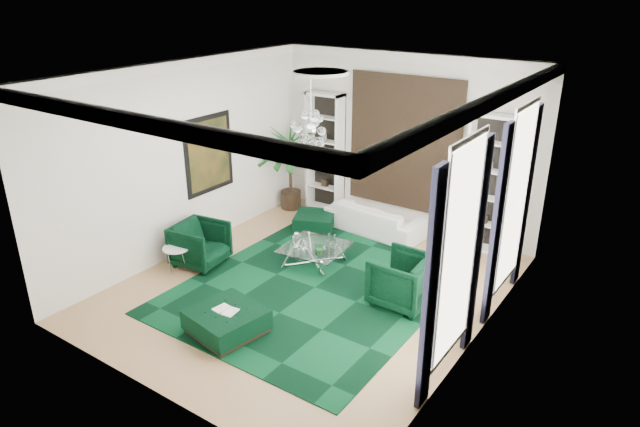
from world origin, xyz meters
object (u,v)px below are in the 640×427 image
Objects in this scene: armchair_left at (200,244)px; ottoman_side at (315,222)px; side_table at (178,260)px; palm at (290,156)px; sofa at (375,219)px; armchair_right at (403,280)px; ottoman_front at (227,322)px; coffee_table at (315,256)px.

armchair_left is 2.76m from ottoman_side.
palm is (-0.23, 3.84, 1.07)m from side_table.
ottoman_side is (-1.15, -0.64, -0.13)m from sofa.
armchair_left is 1.11× the size of ottoman_side.
palm is at bearing -119.17° from armchair_right.
armchair_left is at bearing 144.57° from ottoman_front.
armchair_left reaches higher than coffee_table.
armchair_right is 3.00m from ottoman_front.
coffee_table reaches higher than ottoman_side.
armchair_left is at bearing -146.52° from coffee_table.
palm is (-2.20, 2.14, 1.12)m from coffee_table.
armchair_left reaches higher than side_table.
sofa is at bearing 59.98° from side_table.
side_table is (-0.13, -0.48, -0.17)m from armchair_left.
coffee_table is (-2.04, 0.32, -0.25)m from armchair_right.
ottoman_front is 1.98× the size of side_table.
side_table is at bearing 156.22° from armchair_left.
palm is at bearing 93.39° from side_table.
ottoman_front is at bearing -133.83° from armchair_left.
sofa is 1.32m from ottoman_side.
side_table is (-4.01, -1.38, -0.20)m from armchair_right.
palm reaches higher than ottoman_front.
sofa is 4.23× the size of side_table.
armchair_left is 0.81× the size of coffee_table.
armchair_right reaches higher than ottoman_front.
sofa is 2.35× the size of armchair_left.
armchair_right is 0.85× the size of coffee_table.
armchair_right is at bearing -29.46° from ottoman_side.
armchair_right is 3.47m from ottoman_side.
coffee_table is at bearing 94.27° from ottoman_front.
coffee_table is at bearing -97.95° from armchair_right.
side_table is (-2.15, -3.72, -0.07)m from sofa.
armchair_left is at bearing 62.84° from sofa.
armchair_right reaches higher than coffee_table.
palm is (-4.24, 2.46, 0.87)m from armchair_right.
coffee_table is at bearing -64.91° from armchair_left.
ottoman_front is (0.20, -2.68, 0.01)m from coffee_table.
ottoman_front is (-1.84, -2.36, -0.24)m from armchair_right.
armchair_left is at bearing -108.51° from ottoman_side.
side_table is 0.20× the size of palm.
sofa is 1.90× the size of coffee_table.
armchair_right is 1.17× the size of ottoman_side.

